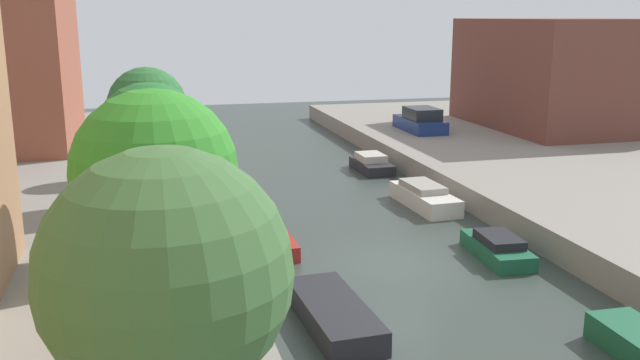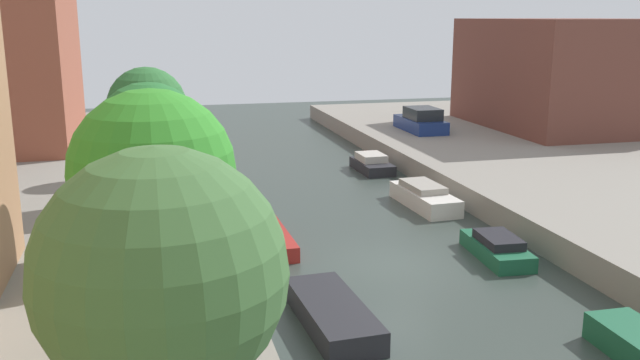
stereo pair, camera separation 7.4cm
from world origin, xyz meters
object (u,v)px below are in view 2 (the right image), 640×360
street_tree_5 (147,101)px  moored_boat_right_4 (424,197)px  moored_boat_left_2 (332,314)px  low_block_right (568,73)px  street_tree_2 (153,173)px  parked_car (421,121)px  street_tree_1 (161,275)px  street_tree_4 (147,107)px  street_tree_3 (150,139)px  moored_boat_right_5 (372,164)px  moored_boat_right_3 (497,248)px  moored_boat_left_3 (263,237)px

street_tree_5 → moored_boat_right_4: bearing=-21.1°
moored_boat_left_2 → low_block_right: bearing=46.2°
street_tree_2 → parked_car: bearing=57.7°
low_block_right → street_tree_2: (-25.25, -24.68, 0.58)m
street_tree_1 → street_tree_4: 17.67m
street_tree_3 → street_tree_4: street_tree_3 is taller
parked_car → moored_boat_left_2: parked_car is taller
street_tree_1 → street_tree_5: size_ratio=1.25×
street_tree_4 → moored_boat_right_5: bearing=33.7°
street_tree_1 → street_tree_2: street_tree_2 is taller
low_block_right → moored_boat_right_3: (-14.50, -18.36, -3.92)m
moored_boat_right_3 → street_tree_4: bearing=150.9°
moored_boat_right_3 → moored_boat_right_4: bearing=88.8°
moored_boat_right_3 → moored_boat_right_4: (0.13, 6.36, 0.08)m
moored_boat_right_3 → moored_boat_right_4: size_ratio=0.80×
parked_car → moored_boat_right_5: (-4.87, -5.44, -1.22)m
low_block_right → moored_boat_right_4: low_block_right is taller
street_tree_2 → moored_boat_left_2: bearing=33.3°
street_tree_3 → moored_boat_right_4: street_tree_3 is taller
moored_boat_left_2 → moored_boat_right_4: size_ratio=1.00×
moored_boat_left_2 → moored_boat_left_3: 6.82m
street_tree_4 → moored_boat_left_2: (4.24, -9.50, -4.23)m
street_tree_3 → street_tree_5: street_tree_3 is taller
street_tree_4 → moored_boat_left_2: street_tree_4 is taller
street_tree_3 → street_tree_4: size_ratio=1.00×
street_tree_5 → moored_boat_left_2: size_ratio=1.03×
street_tree_5 → moored_boat_right_4: 12.27m
street_tree_3 → moored_boat_right_4: bearing=30.0°
street_tree_3 → moored_boat_left_2: 6.91m
street_tree_3 → street_tree_1: bearing=-90.0°
street_tree_5 → low_block_right: bearing=17.1°
street_tree_4 → moored_boat_right_4: size_ratio=1.19×
street_tree_5 → parked_car: street_tree_5 is taller
street_tree_5 → parked_car: bearing=27.2°
street_tree_3 → moored_boat_left_2: (4.24, -3.62, -4.08)m
low_block_right → moored_boat_left_3: 26.68m
moored_boat_right_4 → moored_boat_left_2: bearing=-123.9°
moored_boat_left_2 → moored_boat_right_3: 7.41m
parked_car → moored_boat_right_3: (-5.04, -18.70, -1.25)m
street_tree_3 → moored_boat_right_5: (10.91, 13.16, -4.02)m
low_block_right → moored_boat_left_2: size_ratio=2.87×
street_tree_3 → moored_boat_right_3: street_tree_3 is taller
moored_boat_left_2 → street_tree_1: bearing=-117.4°
low_block_right → moored_boat_right_4: (-14.37, -12.00, -3.84)m
street_tree_1 → moored_boat_left_2: (4.24, 8.16, -4.55)m
low_block_right → street_tree_1: size_ratio=2.23×
street_tree_5 → moored_boat_left_3: size_ratio=0.97×
street_tree_4 → moored_boat_left_2: 11.23m
street_tree_2 → street_tree_3: size_ratio=1.09×
street_tree_2 → moored_boat_right_3: size_ratio=1.63×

